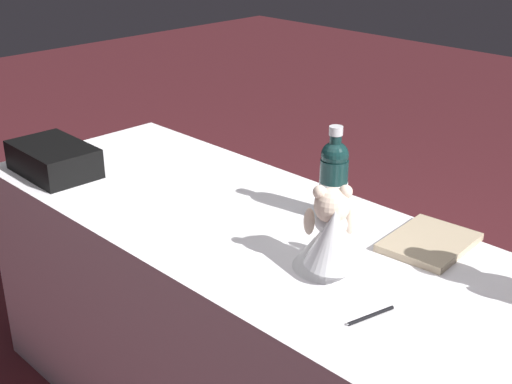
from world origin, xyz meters
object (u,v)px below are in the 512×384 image
at_px(teddy_bear_bride, 332,236).
at_px(gift_case_black, 54,159).
at_px(champagne_bottle, 334,179).
at_px(signing_pen, 369,316).
at_px(guestbook, 429,242).

distance_m(teddy_bear_bride, gift_case_black, 1.09).
distance_m(champagne_bottle, signing_pen, 0.54).
bearing_deg(guestbook, gift_case_black, 16.12).
bearing_deg(teddy_bear_bride, champagne_bottle, -51.35).
xyz_separation_m(teddy_bear_bride, guestbook, (-0.11, -0.29, -0.08)).
relative_size(teddy_bear_bride, champagne_bottle, 0.84).
height_order(gift_case_black, guestbook, gift_case_black).
bearing_deg(signing_pen, guestbook, -76.43).
height_order(teddy_bear_bride, signing_pen, teddy_bear_bride).
height_order(teddy_bear_bride, guestbook, teddy_bear_bride).
xyz_separation_m(teddy_bear_bride, gift_case_black, (1.08, 0.16, -0.04)).
bearing_deg(teddy_bear_bride, gift_case_black, 8.47).
bearing_deg(gift_case_black, champagne_bottle, -155.47).
xyz_separation_m(gift_case_black, guestbook, (-1.18, -0.45, -0.04)).
xyz_separation_m(signing_pen, gift_case_black, (1.28, 0.05, 0.05)).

